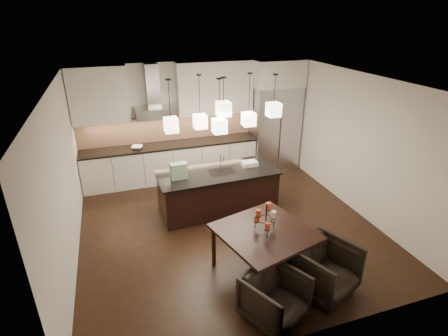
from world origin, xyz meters
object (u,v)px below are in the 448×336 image
object	(u,v)px
armchair_left	(275,297)
dining_table	(264,252)
refrigerator	(274,128)
island_body	(218,191)
armchair_right	(324,268)

from	to	relation	value
armchair_left	dining_table	bearing A→B (deg)	48.25
refrigerator	island_body	distance (m)	2.79
dining_table	armchair_right	size ratio (longest dim) A/B	1.54
island_body	armchair_right	bearing A→B (deg)	-75.92
dining_table	armchair_left	world-z (taller)	dining_table
island_body	armchair_left	xyz separation A→B (m)	(-0.13, -2.99, -0.07)
island_body	armchair_right	distance (m)	2.86
refrigerator	armchair_right	bearing A→B (deg)	-106.17
refrigerator	armchair_right	xyz separation A→B (m)	(-1.30, -4.47, -0.69)
refrigerator	armchair_right	world-z (taller)	refrigerator
refrigerator	dining_table	distance (m)	4.38
island_body	dining_table	xyz separation A→B (m)	(0.11, -2.11, -0.02)
dining_table	armchair_left	xyz separation A→B (m)	(-0.23, -0.88, -0.05)
armchair_right	refrigerator	bearing A→B (deg)	50.73
refrigerator	armchair_left	world-z (taller)	refrigerator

